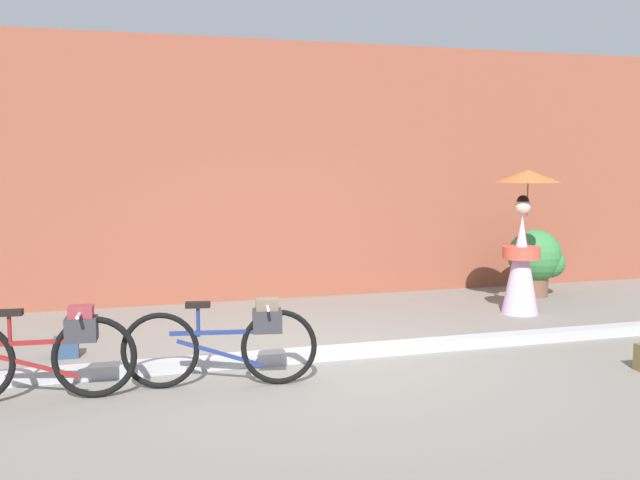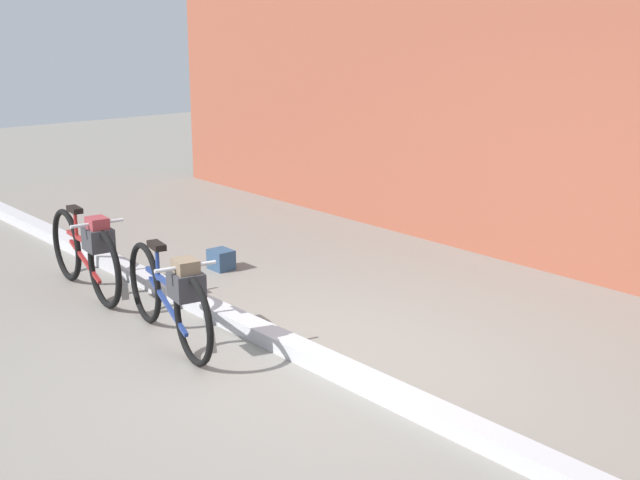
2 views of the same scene
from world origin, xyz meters
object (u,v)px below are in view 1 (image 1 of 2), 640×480
(bicycle_near_officer, at_px, (43,352))
(bicycle_far_side, at_px, (231,340))
(backpack_spare, at_px, (66,347))
(person_with_parasol, at_px, (523,241))
(potted_plant_by_door, at_px, (537,259))

(bicycle_near_officer, distance_m, bicycle_far_side, 1.59)
(bicycle_near_officer, height_order, backpack_spare, bicycle_near_officer)
(bicycle_far_side, bearing_deg, backpack_spare, 135.82)
(person_with_parasol, distance_m, backpack_spare, 5.79)
(bicycle_near_officer, bearing_deg, bicycle_far_side, -1.69)
(bicycle_far_side, bearing_deg, person_with_parasol, 25.29)
(bicycle_far_side, relative_size, backpack_spare, 7.00)
(person_with_parasol, relative_size, potted_plant_by_door, 1.90)
(backpack_spare, bearing_deg, person_with_parasol, 5.55)
(potted_plant_by_door, bearing_deg, backpack_spare, -166.56)
(bicycle_far_side, height_order, backpack_spare, bicycle_far_side)
(backpack_spare, bearing_deg, bicycle_far_side, -44.18)
(bicycle_near_officer, bearing_deg, potted_plant_by_door, 23.90)
(person_with_parasol, relative_size, backpack_spare, 7.69)
(bicycle_far_side, bearing_deg, potted_plant_by_door, 30.53)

